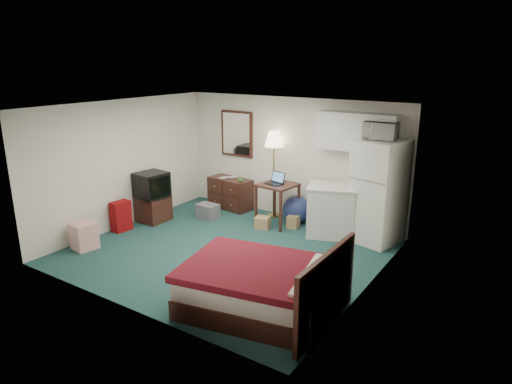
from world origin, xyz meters
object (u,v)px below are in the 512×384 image
Objects in this scene: fridge at (378,192)px; suitcase at (121,216)px; bed at (258,288)px; floor_lamp at (274,175)px; dresser at (230,193)px; kitchen_counter at (331,212)px; tv_stand at (153,208)px; desk at (277,204)px.

fridge is 4.88m from suitcase.
fridge is at bearing 31.61° from suitcase.
floor_lamp is at bearing 107.15° from bed.
suitcase is (-0.95, -2.30, -0.05)m from dresser.
tv_stand is (-3.40, -1.27, -0.21)m from kitchen_counter.
fridge is at bearing -4.26° from floor_lamp.
kitchen_counter is 4.06m from suitcase.
bed is 4.06m from tv_stand.
floor_lamp is 0.96× the size of fridge.
dresser is 1.69× the size of suitcase.
fridge reaches higher than tv_stand.
kitchen_counter is at bearing 8.99° from desk.
dresser is 0.53× the size of bed.
tv_stand is 0.76m from suitcase.
kitchen_counter is (1.49, -0.36, -0.43)m from floor_lamp.
desk is (1.43, -0.34, 0.08)m from dresser.
bed is 3.27× the size of tv_stand.
floor_lamp is 3.18m from suitcase.
dresser is at bearing -168.54° from fridge.
fridge is 3.19× the size of suitcase.
dresser is 1.06× the size of kitchen_counter.
desk is (0.34, -0.41, -0.48)m from floor_lamp.
kitchen_counter is (2.58, -0.29, 0.13)m from dresser.
floor_lamp is at bearing 136.07° from desk.
dresser is at bearing 120.37° from bed.
desk is 0.45× the size of bed.
kitchen_counter is at bearing -13.46° from floor_lamp.
desk reaches higher than tv_stand.
fridge reaches higher than bed.
floor_lamp is at bearing 10.34° from dresser.
floor_lamp is 0.96× the size of bed.
fridge reaches higher than desk.
floor_lamp is 2.29m from fridge.
kitchen_counter reaches higher than dresser.
floor_lamp is at bearing 146.83° from kitchen_counter.
desk is at bearing -159.77° from fridge.
dresser is 2.60m from kitchen_counter.
fridge is (0.79, 0.19, 0.47)m from kitchen_counter.
dresser reaches higher than tv_stand.
suitcase is at bearing -134.13° from desk.
desk is at bearing 105.24° from bed.
kitchen_counter is 0.94m from fridge.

